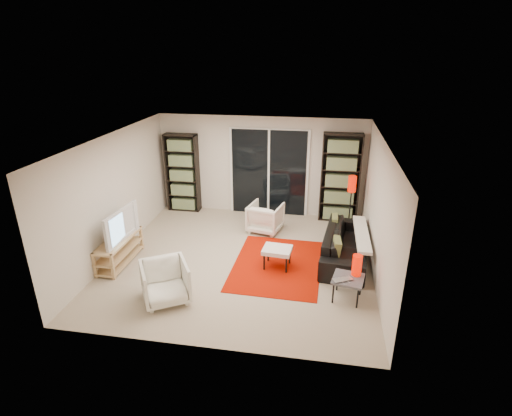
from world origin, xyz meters
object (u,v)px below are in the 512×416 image
object	(u,v)px
floor_lamp	(352,190)
side_table	(348,280)
armchair_front	(165,282)
bookshelf_right	(340,178)
sofa	(346,244)
armchair_back	(265,217)
ottoman	(277,251)
bookshelf_left	(183,173)
tv_stand	(119,250)

from	to	relation	value
floor_lamp	side_table	bearing A→B (deg)	-92.94
armchair_front	floor_lamp	xyz separation A→B (m)	(3.08, 3.21, 0.65)
bookshelf_right	sofa	distance (m)	2.07
armchair_back	ottoman	xyz separation A→B (m)	(0.45, -1.56, 0.02)
bookshelf_left	side_table	world-z (taller)	bookshelf_left
tv_stand	sofa	world-z (taller)	sofa
bookshelf_right	armchair_back	world-z (taller)	bookshelf_right
bookshelf_left	armchair_back	size ratio (longest dim) A/B	2.73
sofa	ottoman	size ratio (longest dim) A/B	3.72
sofa	floor_lamp	xyz separation A→B (m)	(0.11, 1.29, 0.68)
floor_lamp	armchair_front	bearing A→B (deg)	-133.88
sofa	side_table	bearing A→B (deg)	-174.64
armchair_front	side_table	bearing A→B (deg)	-20.76
bookshelf_left	tv_stand	distance (m)	2.92
sofa	armchair_front	xyz separation A→B (m)	(-2.98, -1.92, 0.03)
bookshelf_right	bookshelf_left	bearing A→B (deg)	180.00
bookshelf_left	armchair_back	xyz separation A→B (m)	(2.23, -0.92, -0.65)
armchair_back	side_table	xyz separation A→B (m)	(1.72, -2.39, 0.03)
bookshelf_right	sofa	size ratio (longest dim) A/B	1.00
bookshelf_left	sofa	world-z (taller)	bookshelf_left
bookshelf_right	armchair_front	bearing A→B (deg)	-126.55
bookshelf_left	tv_stand	xyz separation A→B (m)	(-0.34, -2.81, -0.71)
sofa	floor_lamp	size ratio (longest dim) A/B	1.60
bookshelf_right	floor_lamp	size ratio (longest dim) A/B	1.60
tv_stand	ottoman	xyz separation A→B (m)	(3.02, 0.33, 0.08)
side_table	floor_lamp	distance (m)	2.76
armchair_back	ottoman	distance (m)	1.62
bookshelf_right	tv_stand	size ratio (longest dim) A/B	1.65
side_table	floor_lamp	xyz separation A→B (m)	(0.14, 2.68, 0.63)
tv_stand	side_table	distance (m)	4.32
ottoman	floor_lamp	world-z (taller)	floor_lamp
armchair_back	floor_lamp	distance (m)	1.99
armchair_front	side_table	distance (m)	2.99
armchair_back	armchair_front	distance (m)	3.17
tv_stand	armchair_back	xyz separation A→B (m)	(2.57, 1.89, 0.06)
side_table	tv_stand	bearing A→B (deg)	173.27
ottoman	floor_lamp	xyz separation A→B (m)	(1.40, 1.85, 0.65)
sofa	armchair_front	distance (m)	3.54
sofa	armchair_back	distance (m)	2.02
bookshelf_right	tv_stand	bearing A→B (deg)	-146.15
bookshelf_right	floor_lamp	xyz separation A→B (m)	(0.23, -0.64, -0.06)
tv_stand	bookshelf_left	bearing A→B (deg)	83.09
armchair_front	floor_lamp	size ratio (longest dim) A/B	0.57
bookshelf_right	sofa	bearing A→B (deg)	-86.19
sofa	armchair_back	bearing A→B (deg)	66.85
bookshelf_right	armchair_front	distance (m)	4.84
tv_stand	armchair_back	bearing A→B (deg)	36.32
sofa	floor_lamp	distance (m)	1.46
bookshelf_left	bookshelf_right	xyz separation A→B (m)	(3.85, -0.00, 0.07)
ottoman	floor_lamp	bearing A→B (deg)	52.75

